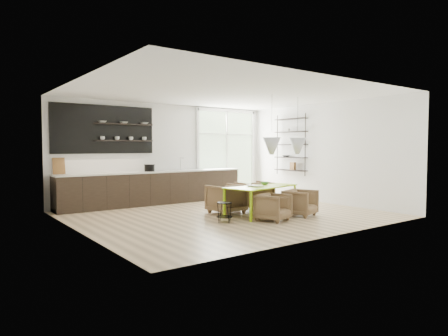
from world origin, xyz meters
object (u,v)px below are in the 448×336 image
(armchair_back_left, at_px, (226,199))
(armchair_front_left, at_px, (273,207))
(dining_table, at_px, (261,188))
(armchair_back_right, at_px, (254,195))
(armchair_front_right, at_px, (300,203))
(wire_stool, at_px, (224,209))

(armchair_back_left, relative_size, armchair_front_left, 1.20)
(dining_table, relative_size, armchair_front_left, 3.08)
(dining_table, height_order, armchair_front_left, dining_table)
(armchair_back_right, distance_m, armchair_front_right, 1.45)
(armchair_back_left, bearing_deg, dining_table, 126.32)
(armchair_front_right, xyz_separation_m, wire_stool, (-1.91, 0.42, -0.03))
(armchair_front_right, bearing_deg, armchair_back_right, 79.01)
(dining_table, xyz_separation_m, wire_stool, (-1.30, -0.27, -0.37))
(armchair_back_left, height_order, armchair_front_left, armchair_back_left)
(armchair_back_right, bearing_deg, armchair_front_right, 102.42)
(armchair_back_left, relative_size, armchair_back_right, 0.99)
(dining_table, bearing_deg, armchair_back_right, 48.03)
(armchair_back_left, height_order, wire_stool, armchair_back_left)
(wire_stool, bearing_deg, armchair_front_right, -12.41)
(dining_table, relative_size, wire_stool, 4.69)
(armchair_front_right, bearing_deg, armchair_back_left, 112.40)
(wire_stool, bearing_deg, armchair_back_left, 51.41)
(dining_table, distance_m, wire_stool, 1.38)
(armchair_back_left, distance_m, wire_stool, 1.19)
(armchair_back_left, relative_size, armchair_front_right, 1.16)
(armchair_front_left, xyz_separation_m, wire_stool, (-0.97, 0.49, -0.02))
(dining_table, distance_m, armchair_front_left, 0.90)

